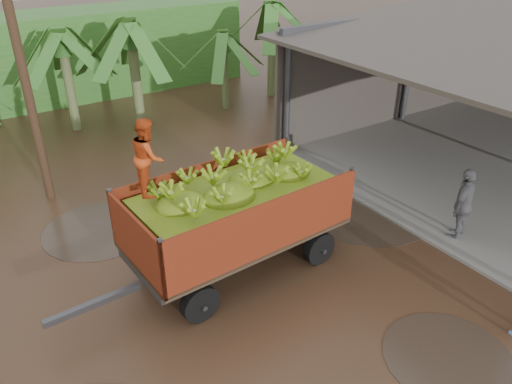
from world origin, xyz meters
The scene contains 4 objects.
ground centered at (0.00, 0.00, 0.00)m, with size 100.00×100.00×0.00m, color black.
banana_trailer centered at (0.61, 1.27, 1.43)m, with size 6.63×2.53×3.73m.
man_grey centered at (5.77, -0.78, 0.95)m, with size 1.11×0.46×1.90m, color slate.
utility_pole centered at (-2.09, 6.95, 3.68)m, with size 1.20×0.24×7.24m.
Camera 1 is at (-4.09, -6.63, 6.94)m, focal length 35.00 mm.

